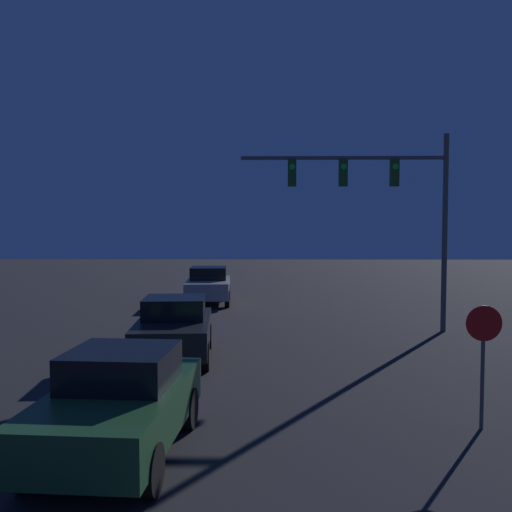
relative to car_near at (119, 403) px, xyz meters
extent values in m
cube|color=#1E4728|center=(0.00, -0.04, -0.11)|extent=(2.20, 4.29, 0.74)
cube|color=black|center=(0.01, 0.17, 0.55)|extent=(1.75, 1.79, 0.57)
cylinder|color=black|center=(0.80, -1.39, -0.48)|extent=(0.26, 0.75, 0.74)
cylinder|color=black|center=(-0.97, -1.27, -0.48)|extent=(0.26, 0.75, 0.74)
cylinder|color=black|center=(0.97, 1.19, -0.48)|extent=(0.26, 0.75, 0.74)
cylinder|color=black|center=(-0.80, 1.31, -0.48)|extent=(0.26, 0.75, 0.74)
cube|color=black|center=(-0.15, 6.44, -0.11)|extent=(2.23, 4.30, 0.74)
cube|color=black|center=(-0.16, 6.64, 0.55)|extent=(1.76, 1.80, 0.57)
cylinder|color=black|center=(0.83, 5.21, -0.48)|extent=(0.27, 0.75, 0.74)
cylinder|color=black|center=(-0.94, 5.08, -0.48)|extent=(0.27, 0.75, 0.74)
cylinder|color=black|center=(0.64, 7.79, -0.48)|extent=(0.27, 0.75, 0.74)
cylinder|color=black|center=(-1.13, 7.66, -0.48)|extent=(0.27, 0.75, 0.74)
cube|color=#99999E|center=(-0.30, 17.28, -0.11)|extent=(2.14, 4.26, 0.74)
cube|color=black|center=(-0.31, 17.48, 0.55)|extent=(1.72, 1.77, 0.57)
cylinder|color=black|center=(0.66, 16.03, -0.48)|extent=(0.25, 0.75, 0.74)
cylinder|color=black|center=(-1.12, 15.94, -0.48)|extent=(0.25, 0.75, 0.74)
cylinder|color=black|center=(0.52, 18.61, -0.48)|extent=(0.25, 0.75, 0.74)
cylinder|color=black|center=(-1.25, 18.52, -0.48)|extent=(0.25, 0.75, 0.74)
cylinder|color=#4C4C51|center=(8.46, 10.57, 2.52)|extent=(0.18, 0.18, 6.74)
cube|color=#4C4C51|center=(4.99, 10.57, 5.09)|extent=(6.94, 0.12, 0.12)
cube|color=#1E471E|center=(6.72, 10.57, 4.58)|extent=(0.28, 0.28, 0.90)
cylinder|color=green|center=(6.72, 10.42, 4.78)|extent=(0.20, 0.02, 0.20)
cube|color=#1E471E|center=(4.99, 10.57, 4.58)|extent=(0.28, 0.28, 0.90)
cylinder|color=green|center=(4.99, 10.42, 4.78)|extent=(0.20, 0.02, 0.20)
cube|color=#1E471E|center=(3.25, 10.57, 4.58)|extent=(0.28, 0.28, 0.90)
cylinder|color=green|center=(3.25, 10.42, 4.78)|extent=(0.20, 0.02, 0.20)
cylinder|color=#4C4C51|center=(6.27, 1.25, 0.28)|extent=(0.07, 0.07, 2.25)
cylinder|color=red|center=(6.27, 1.23, 1.09)|extent=(0.64, 0.03, 0.64)
camera|label=1|loc=(2.36, -8.94, 2.88)|focal=40.00mm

